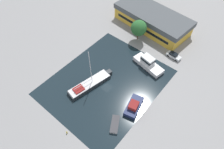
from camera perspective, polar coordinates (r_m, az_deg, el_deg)
name	(u,v)px	position (r m, az deg, el deg)	size (l,w,h in m)	color
ground_plane	(106,82)	(53.69, -1.61, -2.18)	(440.00, 440.00, 0.00)	gray
water_canal	(106,82)	(53.68, -1.62, -2.18)	(25.78, 31.51, 0.01)	black
warehouse_building	(152,19)	(70.39, 11.43, 15.21)	(26.52, 13.70, 5.42)	gold
quay_tree_near_building	(139,28)	(62.88, 7.65, 13.02)	(4.90, 4.90, 7.07)	brown
parked_car	(174,55)	(61.78, 17.19, 5.23)	(4.47, 2.02, 1.57)	silver
sailboat_moored	(90,84)	(52.81, -6.32, -2.68)	(5.27, 13.30, 11.93)	#23282D
motor_cruiser	(148,63)	(57.21, 10.27, 3.12)	(9.78, 5.02, 3.40)	silver
small_dinghy	(115,124)	(47.06, 0.82, -14.03)	(3.75, 4.69, 0.69)	silver
cabin_boat	(134,106)	(48.97, 6.22, -8.98)	(4.31, 6.72, 2.24)	#19234C
mooring_bollard	(67,132)	(47.30, -12.80, -15.84)	(0.27, 0.27, 0.77)	olive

